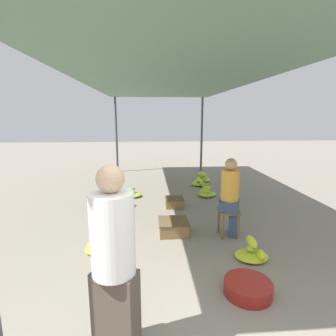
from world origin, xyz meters
The scene contains 16 objects.
canopy_post_back_left centered at (-1.59, 8.28, 1.37)m, with size 0.08×0.08×2.74m, color #4C4C51.
canopy_post_back_right centered at (1.59, 8.28, 1.37)m, with size 0.08×0.08×2.74m, color #4C4C51.
canopy_tarp centered at (0.00, 4.29, 2.76)m, with size 3.58×8.38×0.04m, color #567A60.
vendor_foreground centered at (-0.71, 0.48, 0.88)m, with size 0.47×0.47×1.70m.
stool centered at (0.95, 2.68, 0.38)m, with size 0.34×0.34×0.47m.
vendor_seated centered at (0.97, 2.68, 0.72)m, with size 0.44×0.44×1.37m.
basin_black centered at (0.73, 1.15, 0.08)m, with size 0.56×0.56×0.16m.
banana_pile_left_0 centered at (-1.19, 2.24, 0.07)m, with size 0.50×0.55×0.17m.
banana_pile_left_1 centered at (-0.87, 5.08, 0.08)m, with size 0.46×0.40×0.24m.
banana_pile_left_2 centered at (-1.07, 4.29, 0.06)m, with size 0.71×0.52×0.21m.
banana_pile_right_0 centered at (1.07, 4.99, 0.09)m, with size 0.50×0.55×0.26m.
banana_pile_right_1 centered at (1.06, 6.02, 0.08)m, with size 0.45×0.55×0.20m.
banana_pile_right_2 centered at (1.31, 6.55, 0.10)m, with size 0.48×0.45×0.31m.
banana_pile_right_3 centered at (1.08, 1.90, 0.12)m, with size 0.48×0.44×0.32m.
crate_near centered at (0.01, 2.85, 0.12)m, with size 0.52×0.52×0.24m.
crate_mid centered at (0.16, 4.24, 0.11)m, with size 0.42×0.42×0.21m.
Camera 1 is at (-0.41, -1.51, 2.06)m, focal length 28.00 mm.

